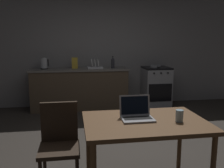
{
  "coord_description": "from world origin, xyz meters",
  "views": [
    {
      "loc": [
        -0.74,
        -3.18,
        1.54
      ],
      "look_at": [
        -0.09,
        0.86,
        0.81
      ],
      "focal_mm": 39.74,
      "sensor_mm": 36.0,
      "label": 1
    }
  ],
  "objects": [
    {
      "name": "ground_plane",
      "position": [
        0.0,
        0.0,
        0.0
      ],
      "size": [
        12.0,
        12.0,
        0.0
      ],
      "primitive_type": "plane",
      "color": "#2D2823"
    },
    {
      "name": "bottle",
      "position": [
        0.15,
        2.28,
        1.04
      ],
      "size": [
        0.08,
        0.08,
        0.27
      ],
      "color": "#2D2D33",
      "rests_on": "kitchen_counter"
    },
    {
      "name": "dish_rack",
      "position": [
        -0.24,
        2.33,
        0.96
      ],
      "size": [
        0.34,
        0.26,
        0.21
      ],
      "color": "silver",
      "rests_on": "kitchen_counter"
    },
    {
      "name": "drinking_glass",
      "position": [
        0.28,
        -0.99,
        0.81
      ],
      "size": [
        0.08,
        0.08,
        0.12
      ],
      "color": "#99B7C6",
      "rests_on": "dining_table"
    },
    {
      "name": "stove_oven",
      "position": [
        1.19,
        2.33,
        0.45
      ],
      "size": [
        0.6,
        0.62,
        0.91
      ],
      "color": "gray",
      "rests_on": "ground_plane"
    },
    {
      "name": "dining_table",
      "position": [
        -0.04,
        -0.9,
        0.67
      ],
      "size": [
        1.21,
        0.83,
        0.75
      ],
      "color": "brown",
      "rests_on": "ground_plane"
    },
    {
      "name": "laptop",
      "position": [
        -0.11,
        -0.84,
        0.79
      ],
      "size": [
        0.32,
        0.26,
        0.23
      ],
      "rotation": [
        0.0,
        0.0,
        0.0
      ],
      "color": "#99999E",
      "rests_on": "dining_table"
    },
    {
      "name": "electric_kettle",
      "position": [
        -1.35,
        2.33,
        1.03
      ],
      "size": [
        0.17,
        0.15,
        0.25
      ],
      "color": "black",
      "rests_on": "kitchen_counter"
    },
    {
      "name": "cereal_box",
      "position": [
        -0.69,
        2.35,
        1.03
      ],
      "size": [
        0.13,
        0.05,
        0.24
      ],
      "color": "gold",
      "rests_on": "kitchen_counter"
    },
    {
      "name": "kitchen_counter",
      "position": [
        -0.59,
        2.33,
        0.46
      ],
      "size": [
        2.16,
        0.64,
        0.91
      ],
      "color": "#4C3D2D",
      "rests_on": "ground_plane"
    },
    {
      "name": "chair",
      "position": [
        -0.89,
        -0.73,
        0.52
      ],
      "size": [
        0.4,
        0.4,
        0.9
      ],
      "rotation": [
        0.0,
        0.0,
        -0.07
      ],
      "color": "#2D2116",
      "rests_on": "ground_plane"
    },
    {
      "name": "frying_pan",
      "position": [
        1.16,
        2.3,
        0.93
      ],
      "size": [
        0.26,
        0.43,
        0.05
      ],
      "color": "gray",
      "rests_on": "stove_oven"
    },
    {
      "name": "back_wall",
      "position": [
        0.3,
        2.68,
        1.37
      ],
      "size": [
        6.4,
        0.1,
        2.75
      ],
      "primitive_type": "cube",
      "color": "gray",
      "rests_on": "ground_plane"
    }
  ]
}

